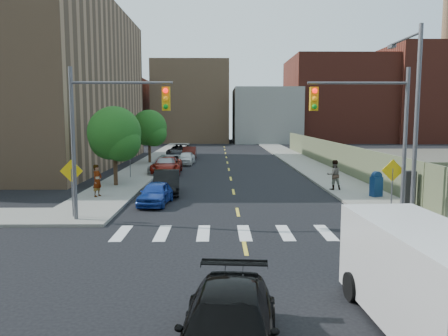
{
  "coord_description": "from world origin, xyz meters",
  "views": [
    {
      "loc": [
        -0.99,
        -13.67,
        4.81
      ],
      "look_at": [
        -0.66,
        10.16,
        2.0
      ],
      "focal_mm": 35.0,
      "sensor_mm": 36.0,
      "label": 1
    }
  ],
  "objects_px": {
    "payphone": "(409,188)",
    "pedestrian_west": "(97,181)",
    "parked_car_white": "(186,158)",
    "parked_car_grey": "(180,151)",
    "black_sedan": "(228,330)",
    "parked_car_silver": "(165,165)",
    "pedestrian_east": "(334,175)",
    "cargo_van": "(420,274)",
    "mailbox": "(376,184)",
    "parked_car_maroon": "(189,153)",
    "parked_car_blue": "(156,193)",
    "parked_car_black": "(167,182)",
    "parked_car_red": "(167,165)"
  },
  "relations": [
    {
      "from": "parked_car_grey",
      "to": "parked_car_black",
      "type": "bearing_deg",
      "value": -82.62
    },
    {
      "from": "parked_car_blue",
      "to": "mailbox",
      "type": "xyz_separation_m",
      "value": [
        12.71,
        1.47,
        0.24
      ]
    },
    {
      "from": "cargo_van",
      "to": "pedestrian_east",
      "type": "height_order",
      "value": "cargo_van"
    },
    {
      "from": "mailbox",
      "to": "payphone",
      "type": "bearing_deg",
      "value": -93.14
    },
    {
      "from": "parked_car_white",
      "to": "parked_car_grey",
      "type": "relative_size",
      "value": 0.68
    },
    {
      "from": "parked_car_white",
      "to": "payphone",
      "type": "height_order",
      "value": "payphone"
    },
    {
      "from": "parked_car_red",
      "to": "mailbox",
      "type": "xyz_separation_m",
      "value": [
        13.62,
        -11.53,
        0.15
      ]
    },
    {
      "from": "payphone",
      "to": "parked_car_silver",
      "type": "bearing_deg",
      "value": 137.27
    },
    {
      "from": "parked_car_grey",
      "to": "black_sedan",
      "type": "relative_size",
      "value": 1.19
    },
    {
      "from": "parked_car_white",
      "to": "parked_car_blue",
      "type": "bearing_deg",
      "value": -86.04
    },
    {
      "from": "black_sedan",
      "to": "pedestrian_west",
      "type": "relative_size",
      "value": 2.53
    },
    {
      "from": "parked_car_silver",
      "to": "pedestrian_west",
      "type": "xyz_separation_m",
      "value": [
        -2.57,
        -11.43,
        0.36
      ]
    },
    {
      "from": "parked_car_blue",
      "to": "pedestrian_east",
      "type": "relative_size",
      "value": 1.93
    },
    {
      "from": "parked_car_silver",
      "to": "parked_car_maroon",
      "type": "bearing_deg",
      "value": 90.26
    },
    {
      "from": "parked_car_white",
      "to": "payphone",
      "type": "xyz_separation_m",
      "value": [
        13.23,
        -21.39,
        0.42
      ]
    },
    {
      "from": "parked_car_black",
      "to": "pedestrian_east",
      "type": "height_order",
      "value": "pedestrian_east"
    },
    {
      "from": "parked_car_red",
      "to": "parked_car_grey",
      "type": "distance_m",
      "value": 15.14
    },
    {
      "from": "mailbox",
      "to": "pedestrian_east",
      "type": "relative_size",
      "value": 0.78
    },
    {
      "from": "parked_car_blue",
      "to": "parked_car_silver",
      "type": "height_order",
      "value": "parked_car_silver"
    },
    {
      "from": "parked_car_silver",
      "to": "black_sedan",
      "type": "bearing_deg",
      "value": -74.84
    },
    {
      "from": "parked_car_blue",
      "to": "parked_car_red",
      "type": "distance_m",
      "value": 13.03
    },
    {
      "from": "parked_car_blue",
      "to": "parked_car_black",
      "type": "bearing_deg",
      "value": 91.79
    },
    {
      "from": "parked_car_blue",
      "to": "payphone",
      "type": "bearing_deg",
      "value": 0.34
    },
    {
      "from": "parked_car_red",
      "to": "pedestrian_east",
      "type": "distance_m",
      "value": 14.87
    },
    {
      "from": "parked_car_maroon",
      "to": "pedestrian_west",
      "type": "height_order",
      "value": "pedestrian_west"
    },
    {
      "from": "parked_car_white",
      "to": "parked_car_grey",
      "type": "height_order",
      "value": "parked_car_grey"
    },
    {
      "from": "black_sedan",
      "to": "parked_car_white",
      "type": "bearing_deg",
      "value": 100.55
    },
    {
      "from": "black_sedan",
      "to": "mailbox",
      "type": "distance_m",
      "value": 19.37
    },
    {
      "from": "pedestrian_west",
      "to": "parked_car_black",
      "type": "bearing_deg",
      "value": -45.58
    },
    {
      "from": "parked_car_maroon",
      "to": "pedestrian_east",
      "type": "bearing_deg",
      "value": -64.7
    },
    {
      "from": "parked_car_white",
      "to": "mailbox",
      "type": "relative_size",
      "value": 2.57
    },
    {
      "from": "payphone",
      "to": "pedestrian_east",
      "type": "height_order",
      "value": "pedestrian_east"
    },
    {
      "from": "black_sedan",
      "to": "mailbox",
      "type": "bearing_deg",
      "value": 67.14
    },
    {
      "from": "cargo_van",
      "to": "payphone",
      "type": "distance_m",
      "value": 14.05
    },
    {
      "from": "parked_car_silver",
      "to": "pedestrian_east",
      "type": "distance_m",
      "value": 15.08
    },
    {
      "from": "mailbox",
      "to": "parked_car_white",
      "type": "bearing_deg",
      "value": 105.24
    },
    {
      "from": "parked_car_black",
      "to": "parked_car_red",
      "type": "distance_m",
      "value": 9.73
    },
    {
      "from": "parked_car_blue",
      "to": "parked_car_maroon",
      "type": "xyz_separation_m",
      "value": [
        0.18,
        25.91,
        0.08
      ]
    },
    {
      "from": "parked_car_silver",
      "to": "payphone",
      "type": "distance_m",
      "value": 20.45
    },
    {
      "from": "parked_car_red",
      "to": "cargo_van",
      "type": "height_order",
      "value": "cargo_van"
    },
    {
      "from": "cargo_van",
      "to": "mailbox",
      "type": "relative_size",
      "value": 3.6
    },
    {
      "from": "parked_car_black",
      "to": "parked_car_maroon",
      "type": "bearing_deg",
      "value": 85.39
    },
    {
      "from": "parked_car_white",
      "to": "parked_car_silver",
      "type": "bearing_deg",
      "value": -95.9
    },
    {
      "from": "cargo_van",
      "to": "pedestrian_east",
      "type": "xyz_separation_m",
      "value": [
        2.86,
        18.12,
        -0.16
      ]
    },
    {
      "from": "payphone",
      "to": "pedestrian_west",
      "type": "xyz_separation_m",
      "value": [
        -17.1,
        2.94,
        0.02
      ]
    },
    {
      "from": "parked_car_black",
      "to": "parked_car_maroon",
      "type": "relative_size",
      "value": 1.05
    },
    {
      "from": "parked_car_blue",
      "to": "parked_car_grey",
      "type": "relative_size",
      "value": 0.65
    },
    {
      "from": "cargo_van",
      "to": "pedestrian_east",
      "type": "bearing_deg",
      "value": 78.13
    },
    {
      "from": "parked_car_blue",
      "to": "mailbox",
      "type": "relative_size",
      "value": 2.47
    },
    {
      "from": "parked_car_blue",
      "to": "parked_car_silver",
      "type": "relative_size",
      "value": 0.73
    }
  ]
}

